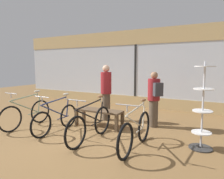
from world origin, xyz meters
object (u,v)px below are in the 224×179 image
(bicycle_far_left, at_px, (27,113))
(bicycle_far_right, at_px, (136,131))
(customer_near_rack, at_px, (106,91))
(display_bench, at_px, (99,113))
(bicycle_right, at_px, (91,124))
(customer_by_window, at_px, (154,98))
(bicycle_left, at_px, (56,118))
(accessory_rack, at_px, (202,114))

(bicycle_far_left, height_order, bicycle_far_right, bicycle_far_right)
(bicycle_far_left, distance_m, bicycle_far_right, 3.29)
(bicycle_far_right, relative_size, customer_near_rack, 0.98)
(bicycle_far_right, xyz_separation_m, display_bench, (-1.51, 0.97, 0.02))
(bicycle_far_right, height_order, customer_near_rack, customer_near_rack)
(bicycle_far_left, xyz_separation_m, bicycle_right, (2.19, -0.01, 0.00))
(bicycle_far_right, xyz_separation_m, customer_near_rack, (-1.68, 1.68, 0.54))
(display_bench, height_order, customer_near_rack, customer_near_rack)
(bicycle_right, xyz_separation_m, customer_by_window, (0.97, 1.73, 0.45))
(bicycle_far_left, xyz_separation_m, bicycle_left, (1.04, 0.07, -0.02))
(bicycle_right, xyz_separation_m, customer_near_rack, (-0.58, 1.72, 0.53))
(bicycle_far_right, relative_size, accessory_rack, 0.95)
(bicycle_left, bearing_deg, bicycle_far_left, -176.03)
(bicycle_far_left, relative_size, bicycle_right, 0.96)
(display_bench, bearing_deg, bicycle_right, -67.72)
(bicycle_far_left, distance_m, bicycle_right, 2.19)
(display_bench, bearing_deg, accessory_rack, -5.98)
(accessory_rack, bearing_deg, bicycle_far_right, -150.09)
(bicycle_far_right, bearing_deg, bicycle_right, -177.74)
(accessory_rack, height_order, customer_by_window, accessory_rack)
(bicycle_right, xyz_separation_m, bicycle_far_right, (1.10, 0.04, -0.01))
(bicycle_left, relative_size, accessory_rack, 0.90)
(display_bench, bearing_deg, bicycle_far_right, -32.66)
(customer_by_window, bearing_deg, display_bench, -152.53)
(bicycle_far_left, relative_size, accessory_rack, 0.93)
(bicycle_far_left, xyz_separation_m, bicycle_far_right, (3.29, 0.03, -0.00))
(customer_by_window, bearing_deg, bicycle_far_right, -85.70)
(display_bench, bearing_deg, bicycle_far_left, -150.59)
(customer_near_rack, bearing_deg, display_bench, -76.81)
(bicycle_far_left, bearing_deg, accessory_rack, 9.09)
(bicycle_far_left, bearing_deg, customer_by_window, 28.57)
(bicycle_far_right, height_order, display_bench, bicycle_far_right)
(bicycle_far_right, xyz_separation_m, accessory_rack, (1.19, 0.69, 0.36))
(display_bench, distance_m, customer_near_rack, 0.90)
(accessory_rack, distance_m, display_bench, 2.74)
(display_bench, bearing_deg, customer_by_window, 27.47)
(customer_near_rack, distance_m, customer_by_window, 1.55)
(bicycle_far_left, bearing_deg, bicycle_far_right, 0.53)
(bicycle_left, bearing_deg, accessory_rack, 10.62)
(bicycle_right, bearing_deg, display_bench, 112.28)
(accessory_rack, xyz_separation_m, customer_near_rack, (-2.87, 0.99, 0.18))
(bicycle_far_right, bearing_deg, bicycle_left, 178.92)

